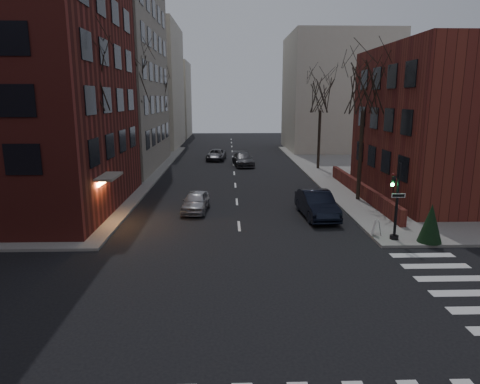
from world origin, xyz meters
name	(u,v)px	position (x,y,z in m)	size (l,w,h in m)	color
ground	(249,339)	(0.00, 0.00, 0.00)	(160.00, 160.00, 0.00)	black
building_left_tan	(64,30)	(-17.00, 34.00, 14.00)	(18.00, 18.00, 28.00)	gray
building_right_brick	(463,124)	(16.50, 19.00, 5.50)	(12.00, 14.00, 11.00)	maroon
low_wall_right	(361,189)	(9.30, 19.00, 0.65)	(0.35, 16.00, 1.00)	maroon
building_distant_la	(132,87)	(-15.00, 55.00, 9.00)	(14.00, 16.00, 18.00)	beige
building_distant_ra	(337,93)	(15.00, 50.00, 8.00)	(14.00, 14.00, 16.00)	beige
building_distant_lb	(163,100)	(-13.00, 72.00, 7.00)	(10.00, 12.00, 14.00)	beige
traffic_signal	(395,206)	(7.94, 8.99, 1.91)	(0.76, 0.44, 4.00)	black
tree_left_a	(87,78)	(-8.80, 14.00, 8.47)	(4.18, 4.18, 10.26)	#2D231C
tree_left_b	(132,79)	(-8.80, 26.00, 8.91)	(4.40, 4.40, 10.80)	#2D231C
tree_left_c	(158,92)	(-8.80, 40.00, 8.03)	(3.96, 3.96, 9.72)	#2D231C
tree_right_a	(364,88)	(8.80, 18.00, 8.03)	(3.96, 3.96, 9.72)	#2D231C
tree_right_b	(321,95)	(8.80, 32.00, 7.59)	(3.74, 3.74, 9.18)	#2D231C
streetlamp_near	(132,138)	(-8.20, 22.00, 4.24)	(0.36, 0.36, 6.28)	black
streetlamp_far	(167,123)	(-8.20, 42.00, 4.24)	(0.36, 0.36, 6.28)	black
parked_sedan	(317,204)	(4.91, 13.80, 0.83)	(1.75, 5.03, 1.66)	black
car_lane_silver	(196,201)	(-2.76, 15.46, 0.66)	(1.57, 3.89, 1.33)	#A9A9AE
car_lane_gray	(243,159)	(1.05, 34.77, 0.72)	(2.03, 4.99, 1.45)	#3A3A3F
car_lane_far	(216,155)	(-2.03, 39.34, 0.64)	(2.13, 4.62, 1.28)	#444349
sandwich_board	(377,228)	(7.30, 9.68, 0.56)	(0.36, 0.51, 0.82)	silver
evergreen_shrub	(431,223)	(9.62, 8.50, 1.15)	(1.19, 1.19, 1.99)	black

